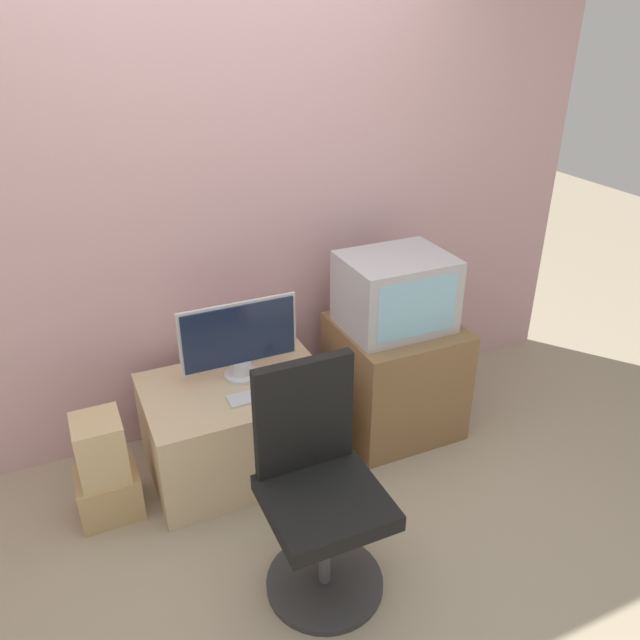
# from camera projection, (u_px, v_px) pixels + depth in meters

# --- Properties ---
(ground_plane) EXTENTS (12.00, 12.00, 0.00)m
(ground_plane) POSITION_uv_depth(u_px,v_px,m) (325.00, 584.00, 2.61)
(ground_plane) COLOR tan
(wall_back) EXTENTS (4.40, 0.05, 2.60)m
(wall_back) POSITION_uv_depth(u_px,v_px,m) (213.00, 199.00, 3.09)
(wall_back) COLOR #CC9EA3
(wall_back) RESTS_ON ground_plane
(desk) EXTENTS (0.91, 0.64, 0.49)m
(desk) POSITION_uv_depth(u_px,v_px,m) (239.00, 426.00, 3.17)
(desk) COLOR #CCB289
(desk) RESTS_ON ground_plane
(side_stand) EXTENTS (0.62, 0.61, 0.64)m
(side_stand) POSITION_uv_depth(u_px,v_px,m) (394.00, 376.00, 3.46)
(side_stand) COLOR olive
(side_stand) RESTS_ON ground_plane
(main_monitor) EXTENTS (0.59, 0.18, 0.41)m
(main_monitor) POSITION_uv_depth(u_px,v_px,m) (240.00, 340.00, 3.04)
(main_monitor) COLOR silver
(main_monitor) RESTS_ON desk
(keyboard) EXTENTS (0.30, 0.10, 0.01)m
(keyboard) POSITION_uv_depth(u_px,v_px,m) (259.00, 395.00, 2.97)
(keyboard) COLOR silver
(keyboard) RESTS_ON desk
(mouse) EXTENTS (0.07, 0.03, 0.03)m
(mouse) POSITION_uv_depth(u_px,v_px,m) (301.00, 387.00, 3.02)
(mouse) COLOR black
(mouse) RESTS_ON desk
(crt_tv) EXTENTS (0.54, 0.43, 0.39)m
(crt_tv) POSITION_uv_depth(u_px,v_px,m) (395.00, 292.00, 3.22)
(crt_tv) COLOR #B7B7BC
(crt_tv) RESTS_ON side_stand
(office_chair) EXTENTS (0.49, 0.49, 0.98)m
(office_chair) POSITION_uv_depth(u_px,v_px,m) (319.00, 496.00, 2.46)
(office_chair) COLOR #333333
(office_chair) RESTS_ON ground_plane
(cardboard_box_lower) EXTENTS (0.28, 0.25, 0.22)m
(cardboard_box_lower) POSITION_uv_depth(u_px,v_px,m) (109.00, 492.00, 2.94)
(cardboard_box_lower) COLOR tan
(cardboard_box_lower) RESTS_ON ground_plane
(cardboard_box_upper) EXTENTS (0.21, 0.23, 0.30)m
(cardboard_box_upper) POSITION_uv_depth(u_px,v_px,m) (100.00, 448.00, 2.82)
(cardboard_box_upper) COLOR #D1B27F
(cardboard_box_upper) RESTS_ON cardboard_box_lower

